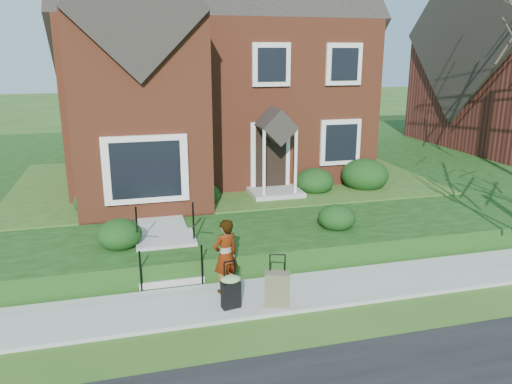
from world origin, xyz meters
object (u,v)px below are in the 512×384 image
object	(u,v)px
front_steps	(168,253)
suitcase_black	(231,290)
suitcase_olive	(277,289)
woman	(226,256)

from	to	relation	value
front_steps	suitcase_black	xyz separation A→B (m)	(1.03, -2.19, -0.02)
front_steps	suitcase_olive	size ratio (longest dim) A/B	1.89
suitcase_black	suitcase_olive	world-z (taller)	suitcase_olive
woman	suitcase_black	xyz separation A→B (m)	(-0.04, -0.71, -0.42)
suitcase_black	suitcase_olive	size ratio (longest dim) A/B	0.91
front_steps	woman	world-z (taller)	woman
front_steps	suitcase_black	bearing A→B (deg)	-64.86
front_steps	suitcase_olive	bearing A→B (deg)	-50.58
woman	suitcase_olive	distance (m)	1.30
suitcase_black	suitcase_olive	xyz separation A→B (m)	(0.90, -0.16, -0.02)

